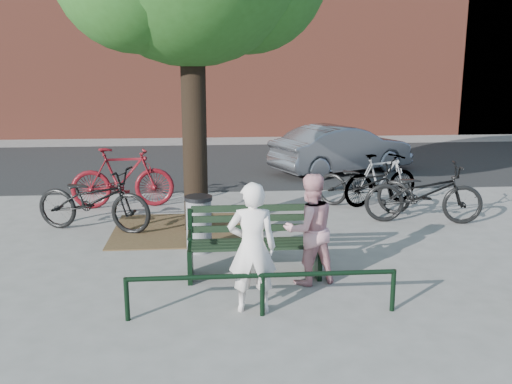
{
  "coord_description": "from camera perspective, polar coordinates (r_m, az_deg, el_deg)",
  "views": [
    {
      "loc": [
        -0.56,
        -7.13,
        2.82
      ],
      "look_at": [
        0.11,
        1.0,
        0.92
      ],
      "focal_mm": 40.0,
      "sensor_mm": 36.0,
      "label": 1
    }
  ],
  "objects": [
    {
      "name": "ground",
      "position": [
        7.69,
        -0.21,
        -8.42
      ],
      "size": [
        90.0,
        90.0,
        0.0
      ],
      "primitive_type": "plane",
      "color": "gray",
      "rests_on": "ground"
    },
    {
      "name": "dirt_pit",
      "position": [
        9.76,
        -7.11,
        -3.75
      ],
      "size": [
        2.4,
        2.0,
        0.02
      ],
      "primitive_type": "cube",
      "color": "brown",
      "rests_on": "ground"
    },
    {
      "name": "road",
      "position": [
        15.9,
        -2.63,
        2.88
      ],
      "size": [
        40.0,
        7.0,
        0.01
      ],
      "primitive_type": "cube",
      "color": "black",
      "rests_on": "ground"
    },
    {
      "name": "park_bench",
      "position": [
        7.6,
        -0.26,
        -4.84
      ],
      "size": [
        1.74,
        0.54,
        0.97
      ],
      "color": "black",
      "rests_on": "ground"
    },
    {
      "name": "guard_railing",
      "position": [
        6.43,
        0.65,
        -8.98
      ],
      "size": [
        3.06,
        0.06,
        0.51
      ],
      "color": "black",
      "rests_on": "ground"
    },
    {
      "name": "person_left",
      "position": [
        6.44,
        -0.39,
        -5.59
      ],
      "size": [
        0.57,
        0.4,
        1.52
      ],
      "primitive_type": "imported",
      "rotation": [
        0.0,
        0.0,
        3.08
      ],
      "color": "silver",
      "rests_on": "ground"
    },
    {
      "name": "person_right",
      "position": [
        7.29,
        5.37,
        -3.72
      ],
      "size": [
        0.82,
        0.71,
        1.44
      ],
      "primitive_type": "imported",
      "rotation": [
        0.0,
        0.0,
        3.41
      ],
      "color": "pink",
      "rests_on": "ground"
    },
    {
      "name": "litter_bin",
      "position": [
        8.57,
        -5.73,
        -3.17
      ],
      "size": [
        0.42,
        0.42,
        0.85
      ],
      "color": "gray",
      "rests_on": "ground"
    },
    {
      "name": "bicycle_a",
      "position": [
        9.9,
        -15.95,
        -0.74
      ],
      "size": [
        2.18,
        1.33,
        1.08
      ],
      "primitive_type": "imported",
      "rotation": [
        0.0,
        0.0,
        1.25
      ],
      "color": "black",
      "rests_on": "ground"
    },
    {
      "name": "bicycle_b",
      "position": [
        11.33,
        -13.19,
        1.39
      ],
      "size": [
        2.01,
        0.73,
        1.18
      ],
      "primitive_type": "imported",
      "rotation": [
        0.0,
        0.0,
        1.66
      ],
      "color": "#5A0C13",
      "rests_on": "ground"
    },
    {
      "name": "bicycle_c",
      "position": [
        11.11,
        10.62,
        0.79
      ],
      "size": [
        1.92,
        1.64,
        0.99
      ],
      "primitive_type": "imported",
      "rotation": [
        0.0,
        0.0,
        0.94
      ],
      "color": "black",
      "rests_on": "ground"
    },
    {
      "name": "bicycle_d",
      "position": [
        11.54,
        12.4,
        1.26
      ],
      "size": [
        1.78,
        1.06,
        1.03
      ],
      "primitive_type": "imported",
      "rotation": [
        0.0,
        0.0,
        1.93
      ],
      "color": "gray",
      "rests_on": "ground"
    },
    {
      "name": "bicycle_e",
      "position": [
        10.43,
        16.41,
        -0.11
      ],
      "size": [
        2.13,
        1.07,
        1.07
      ],
      "primitive_type": "imported",
      "rotation": [
        0.0,
        0.0,
        1.39
      ],
      "color": "black",
      "rests_on": "ground"
    },
    {
      "name": "parked_car",
      "position": [
        14.67,
        8.6,
        4.27
      ],
      "size": [
        3.9,
        2.73,
        1.22
      ],
      "primitive_type": "imported",
      "rotation": [
        0.0,
        0.0,
        2.01
      ],
      "color": "slate",
      "rests_on": "ground"
    }
  ]
}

